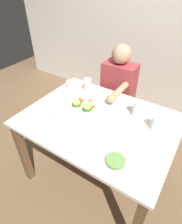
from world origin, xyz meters
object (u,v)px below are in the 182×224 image
object	(u,v)px
water_glass_near	(156,123)
diner_person	(117,91)
water_glass_far	(88,86)
water_glass_extra	(137,109)
side_plate	(115,162)
eggs_benedict_plate	(83,107)
coffee_mug	(47,111)
fruit_bowl	(72,84)
dining_table	(98,129)
fork	(68,134)

from	to	relation	value
water_glass_near	diner_person	distance (m)	0.73
water_glass_far	water_glass_extra	distance (m)	0.56
water_glass_far	side_plate	bearing A→B (deg)	-44.65
water_glass_extra	diner_person	bearing A→B (deg)	133.20
water_glass_near	water_glass_far	size ratio (longest dim) A/B	0.90
eggs_benedict_plate	coffee_mug	bearing A→B (deg)	-129.00
water_glass_far	side_plate	size ratio (longest dim) A/B	0.62
water_glass_near	fruit_bowl	bearing A→B (deg)	170.38
dining_table	side_plate	xyz separation A→B (m)	(0.31, -0.31, 0.12)
water_glass_far	fruit_bowl	bearing A→B (deg)	-172.48
eggs_benedict_plate	water_glass_far	world-z (taller)	water_glass_far
fork	water_glass_far	world-z (taller)	water_glass_far
water_glass_far	water_glass_extra	bearing A→B (deg)	-10.52
fruit_bowl	coffee_mug	distance (m)	0.50
dining_table	eggs_benedict_plate	distance (m)	0.23
coffee_mug	side_plate	size ratio (longest dim) A/B	0.56
water_glass_extra	fork	bearing A→B (deg)	-124.13
water_glass_extra	eggs_benedict_plate	bearing A→B (deg)	-157.00
dining_table	water_glass_near	xyz separation A→B (m)	(0.41, 0.14, 0.16)
water_glass_near	diner_person	world-z (taller)	diner_person
water_glass_extra	side_plate	xyz separation A→B (m)	(0.08, -0.52, -0.04)
water_glass_near	water_glass_far	distance (m)	0.75
coffee_mug	water_glass_near	size ratio (longest dim) A/B	1.00
dining_table	water_glass_near	bearing A→B (deg)	18.80
fork	water_glass_near	world-z (taller)	water_glass_near
dining_table	fruit_bowl	size ratio (longest dim) A/B	10.00
fruit_bowl	diner_person	distance (m)	0.49
eggs_benedict_plate	fruit_bowl	bearing A→B (deg)	140.83
fruit_bowl	water_glass_extra	size ratio (longest dim) A/B	0.89
coffee_mug	water_glass_near	xyz separation A→B (m)	(0.78, 0.33, -0.00)
eggs_benedict_plate	fork	size ratio (longest dim) A/B	1.83
eggs_benedict_plate	diner_person	size ratio (longest dim) A/B	0.24
water_glass_near	side_plate	size ratio (longest dim) A/B	0.56
side_plate	diner_person	size ratio (longest dim) A/B	0.18
water_glass_near	side_plate	world-z (taller)	water_glass_near
water_glass_far	water_glass_extra	world-z (taller)	water_glass_extra
water_glass_near	side_plate	distance (m)	0.46
fruit_bowl	diner_person	bearing A→B (deg)	40.37
fruit_bowl	water_glass_near	bearing A→B (deg)	-9.62
side_plate	eggs_benedict_plate	bearing A→B (deg)	145.01
dining_table	water_glass_near	distance (m)	0.46
eggs_benedict_plate	side_plate	size ratio (longest dim) A/B	1.35
fork	water_glass_extra	distance (m)	0.59
water_glass_near	diner_person	size ratio (longest dim) A/B	0.10
coffee_mug	water_glass_extra	distance (m)	0.72
fruit_bowl	fork	xyz separation A→B (m)	(0.40, -0.56, -0.03)
dining_table	water_glass_near	world-z (taller)	water_glass_near
fruit_bowl	coffee_mug	xyz separation A→B (m)	(0.13, -0.48, 0.02)
dining_table	water_glass_far	xyz separation A→B (m)	(-0.32, 0.32, 0.16)
diner_person	water_glass_far	bearing A→B (deg)	-123.31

